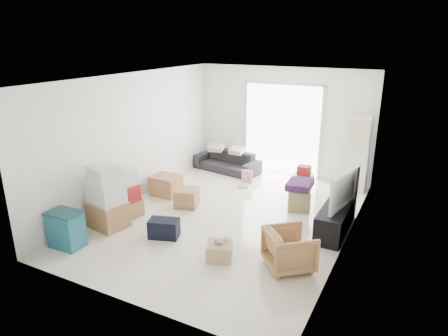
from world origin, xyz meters
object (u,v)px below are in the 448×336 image
kids_table (304,173)px  storage_bins (66,229)px  television (337,201)px  tv_console (336,218)px  wood_crate (219,251)px  ac_tower (358,154)px  sofa (227,158)px  armchair (289,247)px  ottoman (299,199)px

kids_table → storage_bins: bearing=-123.1°
television → storage_bins: bearing=136.7°
television → kids_table: (-1.10, 1.63, -0.15)m
tv_console → wood_crate: bearing=-128.1°
ac_tower → storage_bins: bearing=-127.9°
television → storage_bins: size_ratio=1.74×
sofa → armchair: armchair is taller
tv_console → ac_tower: bearing=91.3°
ac_tower → storage_bins: size_ratio=2.74×
ac_tower → sofa: 3.30m
armchair → wood_crate: size_ratio=1.74×
sofa → ottoman: bearing=-23.0°
armchair → wood_crate: armchair is taller
armchair → storage_bins: armchair is taller
sofa → storage_bins: bearing=-88.0°
tv_console → sofa: bearing=147.3°
ottoman → wood_crate: bearing=-102.8°
storage_bins → tv_console: bearing=34.4°
television → kids_table: 1.97m
ac_tower → kids_table: 1.30m
sofa → television: bearing=-23.6°
sofa → ac_tower: bearing=11.7°
television → armchair: 1.64m
television → armchair: size_ratio=1.60×
ac_tower → ottoman: 1.98m
armchair → storage_bins: bearing=66.4°
ottoman → wood_crate: 2.49m
kids_table → television: bearing=-56.0°
ac_tower → sofa: ac_tower is taller
kids_table → wood_crate: kids_table is taller
tv_console → armchair: armchair is taller
ottoman → kids_table: (-0.22, 1.03, 0.21)m
wood_crate → tv_console: bearing=51.9°
ac_tower → armchair: 3.89m
armchair → television: bearing=-53.5°
storage_bins → wood_crate: bearing=18.9°
ottoman → kids_table: kids_table is taller
tv_console → storage_bins: 4.73m
storage_bins → ottoman: bearing=47.3°
ottoman → wood_crate: ottoman is taller
sofa → wood_crate: 4.37m
armchair → storage_bins: 3.71m
kids_table → tv_console: bearing=-56.0°
wood_crate → storage_bins: bearing=-161.1°
tv_console → television: bearing=0.0°
ottoman → wood_crate: (-0.55, -2.43, -0.08)m
tv_console → storage_bins: size_ratio=2.36×
ac_tower → storage_bins: 6.29m
storage_bins → kids_table: (2.80, 4.30, 0.11)m
ac_tower → sofa: size_ratio=0.99×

